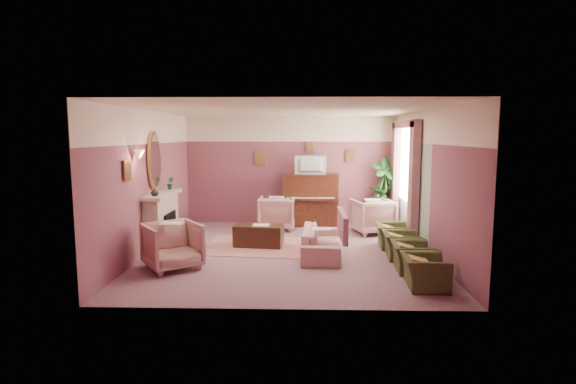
{
  "coord_description": "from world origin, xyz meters",
  "views": [
    {
      "loc": [
        0.26,
        -8.77,
        2.33
      ],
      "look_at": [
        -0.01,
        0.4,
        1.15
      ],
      "focal_mm": 28.0,
      "sensor_mm": 36.0,
      "label": 1
    }
  ],
  "objects_px": {
    "sofa": "(321,237)",
    "olive_chair_d": "(392,232)",
    "side_table": "(378,213)",
    "floral_armchair_right": "(373,214)",
    "olive_chair_b": "(412,252)",
    "olive_chair_c": "(401,241)",
    "floral_armchair_front": "(172,243)",
    "television": "(310,164)",
    "floral_armchair_left": "(277,211)",
    "olive_chair_a": "(425,266)",
    "piano": "(310,200)",
    "coffee_table": "(259,236)"
  },
  "relations": [
    {
      "from": "piano",
      "to": "olive_chair_b",
      "type": "distance_m",
      "value": 4.27
    },
    {
      "from": "sofa",
      "to": "side_table",
      "type": "distance_m",
      "value": 3.26
    },
    {
      "from": "floral_armchair_left",
      "to": "olive_chair_a",
      "type": "bearing_deg",
      "value": -59.38
    },
    {
      "from": "coffee_table",
      "to": "floral_armchair_front",
      "type": "height_order",
      "value": "floral_armchair_front"
    },
    {
      "from": "sofa",
      "to": "side_table",
      "type": "bearing_deg",
      "value": 61.13
    },
    {
      "from": "sofa",
      "to": "floral_armchair_right",
      "type": "xyz_separation_m",
      "value": [
        1.3,
        2.01,
        0.08
      ]
    },
    {
      "from": "sofa",
      "to": "floral_armchair_front",
      "type": "distance_m",
      "value": 2.8
    },
    {
      "from": "piano",
      "to": "floral_armchair_left",
      "type": "height_order",
      "value": "piano"
    },
    {
      "from": "television",
      "to": "floral_armchair_front",
      "type": "height_order",
      "value": "television"
    },
    {
      "from": "floral_armchair_front",
      "to": "olive_chair_a",
      "type": "height_order",
      "value": "floral_armchair_front"
    },
    {
      "from": "floral_armchair_front",
      "to": "olive_chair_d",
      "type": "relative_size",
      "value": 1.19
    },
    {
      "from": "sofa",
      "to": "floral_armchair_left",
      "type": "relative_size",
      "value": 2.02
    },
    {
      "from": "sofa",
      "to": "coffee_table",
      "type": "bearing_deg",
      "value": 152.52
    },
    {
      "from": "piano",
      "to": "floral_armchair_front",
      "type": "height_order",
      "value": "piano"
    },
    {
      "from": "olive_chair_d",
      "to": "side_table",
      "type": "bearing_deg",
      "value": 87.95
    },
    {
      "from": "television",
      "to": "floral_armchair_right",
      "type": "height_order",
      "value": "television"
    },
    {
      "from": "television",
      "to": "sofa",
      "type": "bearing_deg",
      "value": -86.8
    },
    {
      "from": "piano",
      "to": "sofa",
      "type": "distance_m",
      "value": 2.95
    },
    {
      "from": "olive_chair_d",
      "to": "side_table",
      "type": "height_order",
      "value": "side_table"
    },
    {
      "from": "sofa",
      "to": "olive_chair_d",
      "type": "relative_size",
      "value": 2.4
    },
    {
      "from": "floral_armchair_left",
      "to": "olive_chair_c",
      "type": "height_order",
      "value": "floral_armchair_left"
    },
    {
      "from": "floral_armchair_right",
      "to": "floral_armchair_front",
      "type": "bearing_deg",
      "value": -143.01
    },
    {
      "from": "olive_chair_b",
      "to": "olive_chair_a",
      "type": "bearing_deg",
      "value": -90.0
    },
    {
      "from": "floral_armchair_left",
      "to": "side_table",
      "type": "distance_m",
      "value": 2.61
    },
    {
      "from": "coffee_table",
      "to": "side_table",
      "type": "xyz_separation_m",
      "value": [
        2.86,
        2.19,
        0.12
      ]
    },
    {
      "from": "piano",
      "to": "floral_armchair_front",
      "type": "xyz_separation_m",
      "value": [
        -2.47,
        -3.89,
        -0.2
      ]
    },
    {
      "from": "floral_armchair_front",
      "to": "side_table",
      "type": "relative_size",
      "value": 1.29
    },
    {
      "from": "television",
      "to": "olive_chair_b",
      "type": "relative_size",
      "value": 1.05
    },
    {
      "from": "sofa",
      "to": "piano",
      "type": "bearing_deg",
      "value": 93.14
    },
    {
      "from": "olive_chair_a",
      "to": "olive_chair_d",
      "type": "distance_m",
      "value": 2.46
    },
    {
      "from": "floral_armchair_right",
      "to": "olive_chair_c",
      "type": "relative_size",
      "value": 1.19
    },
    {
      "from": "floral_armchair_front",
      "to": "television",
      "type": "bearing_deg",
      "value": 57.21
    },
    {
      "from": "olive_chair_b",
      "to": "side_table",
      "type": "height_order",
      "value": "side_table"
    },
    {
      "from": "olive_chair_c",
      "to": "side_table",
      "type": "xyz_separation_m",
      "value": [
        0.08,
        3.02,
        0.02
      ]
    },
    {
      "from": "side_table",
      "to": "floral_armchair_right",
      "type": "bearing_deg",
      "value": -108.04
    },
    {
      "from": "piano",
      "to": "floral_armchair_right",
      "type": "relative_size",
      "value": 1.55
    },
    {
      "from": "olive_chair_c",
      "to": "olive_chair_a",
      "type": "bearing_deg",
      "value": -90.0
    },
    {
      "from": "floral_armchair_left",
      "to": "side_table",
      "type": "xyz_separation_m",
      "value": [
        2.57,
        0.45,
        -0.1
      ]
    },
    {
      "from": "floral_armchair_right",
      "to": "olive_chair_d",
      "type": "relative_size",
      "value": 1.19
    },
    {
      "from": "sofa",
      "to": "floral_armchair_left",
      "type": "height_order",
      "value": "floral_armchair_left"
    },
    {
      "from": "olive_chair_b",
      "to": "side_table",
      "type": "relative_size",
      "value": 1.09
    },
    {
      "from": "olive_chair_a",
      "to": "floral_armchair_right",
      "type": "bearing_deg",
      "value": 92.96
    },
    {
      "from": "olive_chair_b",
      "to": "olive_chair_c",
      "type": "distance_m",
      "value": 0.82
    },
    {
      "from": "television",
      "to": "side_table",
      "type": "bearing_deg",
      "value": -1.0
    },
    {
      "from": "piano",
      "to": "olive_chair_d",
      "type": "bearing_deg",
      "value": -54.0
    },
    {
      "from": "olive_chair_a",
      "to": "television",
      "type": "bearing_deg",
      "value": 109.45
    },
    {
      "from": "olive_chair_b",
      "to": "olive_chair_d",
      "type": "relative_size",
      "value": 1.0
    },
    {
      "from": "coffee_table",
      "to": "floral_armchair_front",
      "type": "distance_m",
      "value": 2.12
    },
    {
      "from": "coffee_table",
      "to": "floral_armchair_right",
      "type": "relative_size",
      "value": 1.11
    },
    {
      "from": "piano",
      "to": "side_table",
      "type": "xyz_separation_m",
      "value": [
        1.74,
        -0.08,
        -0.3
      ]
    }
  ]
}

